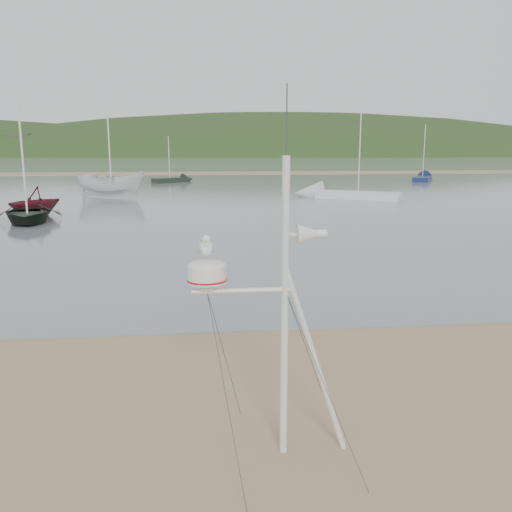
{
  "coord_description": "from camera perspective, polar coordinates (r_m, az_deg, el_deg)",
  "views": [
    {
      "loc": [
        1.58,
        -6.84,
        3.86
      ],
      "look_at": [
        2.37,
        1.0,
        2.25
      ],
      "focal_mm": 38.0,
      "sensor_mm": 36.0,
      "label": 1
    }
  ],
  "objects": [
    {
      "name": "boat_red",
      "position": [
        32.23,
        -22.36,
        6.68
      ],
      "size": [
        3.11,
        3.0,
        3.12
      ],
      "primitive_type": "imported",
      "rotation": [
        0.0,
        0.0,
        -0.71
      ],
      "color": "maroon",
      "rests_on": "water"
    },
    {
      "name": "sailboat_dark_mid",
      "position": [
        58.7,
        -8.18,
        7.97
      ],
      "size": [
        4.65,
        4.2,
        5.09
      ],
      "color": "black",
      "rests_on": "ground"
    },
    {
      "name": "ground",
      "position": [
        8.01,
        -17.23,
        -17.82
      ],
      "size": [
        560.0,
        560.0,
        0.0
      ],
      "primitive_type": "plane",
      "color": "#8A6E4F",
      "rests_on": "ground"
    },
    {
      "name": "boat_dark",
      "position": [
        29.5,
        -23.21,
        7.59
      ],
      "size": [
        3.34,
        1.62,
        4.5
      ],
      "primitive_type": "imported",
      "rotation": [
        0.0,
        0.0,
        0.22
      ],
      "color": "black",
      "rests_on": "water"
    },
    {
      "name": "sandbar",
      "position": [
        76.95,
        -7.06,
        8.66
      ],
      "size": [
        560.0,
        7.0,
        0.07
      ],
      "primitive_type": "cube",
      "color": "#8A6E4F",
      "rests_on": "water"
    },
    {
      "name": "mast_rig",
      "position": [
        6.86,
        2.55,
        -12.19
      ],
      "size": [
        2.02,
        2.16,
        4.56
      ],
      "color": "silver",
      "rests_on": "ground"
    },
    {
      "name": "sailboat_blue_far",
      "position": [
        64.14,
        17.26,
        7.87
      ],
      "size": [
        4.56,
        6.6,
        6.59
      ],
      "color": "#132243",
      "rests_on": "ground"
    },
    {
      "name": "hill_ridge",
      "position": [
        243.58,
        -1.8,
        6.01
      ],
      "size": [
        620.0,
        180.0,
        80.0
      ],
      "color": "#1C3214",
      "rests_on": "ground"
    },
    {
      "name": "boat_white",
      "position": [
        42.26,
        -15.11,
        9.36
      ],
      "size": [
        1.96,
        1.91,
        4.97
      ],
      "primitive_type": "imported",
      "rotation": [
        0.0,
        0.0,
        1.59
      ],
      "color": "silver",
      "rests_on": "water"
    },
    {
      "name": "far_cottages",
      "position": [
        202.85,
        -5.52,
        11.55
      ],
      "size": [
        294.4,
        6.3,
        8.0
      ],
      "color": "silver",
      "rests_on": "ground"
    },
    {
      "name": "sailboat_white_near",
      "position": [
        41.0,
        7.65,
        6.48
      ],
      "size": [
        7.89,
        5.59,
        7.88
      ],
      "color": "silver",
      "rests_on": "ground"
    },
    {
      "name": "water",
      "position": [
        138.9,
        -6.56,
        9.9
      ],
      "size": [
        560.0,
        256.0,
        0.04
      ],
      "primitive_type": "cube",
      "color": "slate",
      "rests_on": "ground"
    }
  ]
}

